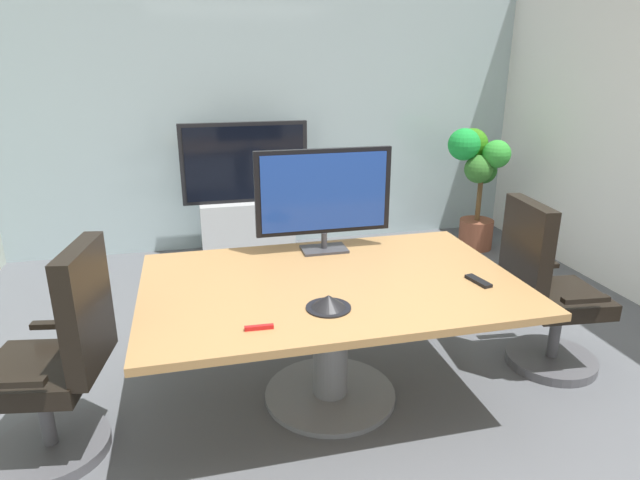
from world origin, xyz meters
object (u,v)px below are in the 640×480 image
(conference_table, at_px, (331,309))
(remote_control, at_px, (478,281))
(office_chair_right, at_px, (546,300))
(potted_plant, at_px, (478,172))
(office_chair_left, at_px, (59,373))
(tv_monitor, at_px, (324,194))
(conference_phone, at_px, (328,303))
(wall_display_unit, at_px, (247,212))

(conference_table, height_order, remote_control, remote_control)
(conference_table, bearing_deg, office_chair_right, 0.51)
(potted_plant, bearing_deg, conference_table, -134.08)
(office_chair_left, xyz_separation_m, remote_control, (2.14, -0.07, 0.29))
(tv_monitor, distance_m, potted_plant, 2.61)
(potted_plant, bearing_deg, remote_control, -119.10)
(office_chair_left, relative_size, conference_phone, 4.95)
(remote_control, bearing_deg, wall_display_unit, 98.84)
(office_chair_left, relative_size, potted_plant, 0.88)
(office_chair_right, distance_m, tv_monitor, 1.52)
(office_chair_right, relative_size, remote_control, 6.41)
(tv_monitor, relative_size, potted_plant, 0.68)
(office_chair_left, bearing_deg, tv_monitor, 122.92)
(office_chair_right, xyz_separation_m, remote_control, (-0.62, -0.22, 0.29))
(potted_plant, bearing_deg, office_chair_left, -146.51)
(conference_table, xyz_separation_m, wall_display_unit, (-0.19, 2.51, -0.12))
(wall_display_unit, relative_size, conference_phone, 5.95)
(office_chair_left, height_order, potted_plant, potted_plant)
(conference_table, height_order, wall_display_unit, wall_display_unit)
(tv_monitor, bearing_deg, office_chair_right, -19.91)
(office_chair_left, xyz_separation_m, tv_monitor, (1.46, 0.63, 0.64))
(remote_control, bearing_deg, conference_phone, 176.95)
(remote_control, bearing_deg, tv_monitor, 124.03)
(office_chair_left, bearing_deg, conference_phone, 91.69)
(conference_table, bearing_deg, conference_phone, -106.75)
(office_chair_left, relative_size, wall_display_unit, 0.83)
(conference_table, xyz_separation_m, office_chair_left, (-1.38, -0.14, -0.11))
(conference_phone, bearing_deg, office_chair_right, 12.85)
(conference_table, relative_size, tv_monitor, 2.40)
(potted_plant, bearing_deg, tv_monitor, -140.23)
(tv_monitor, xyz_separation_m, remote_control, (0.68, -0.69, -0.35))
(potted_plant, xyz_separation_m, remote_control, (-1.31, -2.35, -0.06))
(tv_monitor, relative_size, remote_control, 4.94)
(wall_display_unit, bearing_deg, remote_control, -70.67)
(conference_table, bearing_deg, wall_display_unit, 94.33)
(remote_control, bearing_deg, conference_table, 154.00)
(office_chair_right, height_order, conference_phone, office_chair_right)
(office_chair_left, distance_m, wall_display_unit, 2.91)
(wall_display_unit, distance_m, conference_phone, 2.85)
(potted_plant, height_order, remote_control, potted_plant)
(office_chair_right, xyz_separation_m, potted_plant, (0.69, 2.13, 0.34))
(tv_monitor, xyz_separation_m, conference_phone, (-0.18, -0.81, -0.33))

